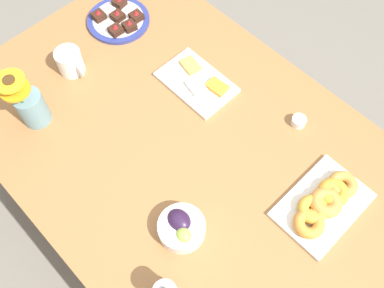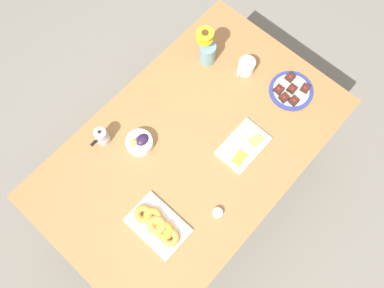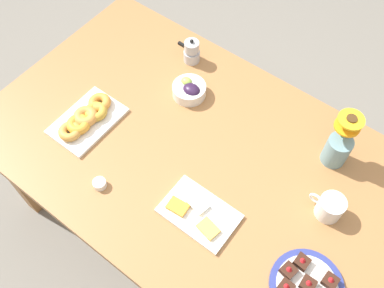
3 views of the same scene
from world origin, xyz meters
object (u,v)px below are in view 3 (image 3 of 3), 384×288
at_px(dining_table, 192,161).
at_px(cheese_platter, 198,213).
at_px(dessert_plate, 306,285).
at_px(coffee_mug, 330,207).
at_px(croissant_platter, 87,118).
at_px(moka_pot, 192,52).
at_px(grape_bowl, 189,90).
at_px(jam_cup_honey, 100,184).
at_px(flower_vase, 338,147).

height_order(dining_table, cheese_platter, cheese_platter).
distance_m(cheese_platter, dessert_plate, 0.41).
relative_size(coffee_mug, croissant_platter, 0.43).
xyz_separation_m(cheese_platter, moka_pot, (0.45, -0.56, 0.04)).
bearing_deg(coffee_mug, croissant_platter, 13.66).
distance_m(grape_bowl, jam_cup_honey, 0.52).
bearing_deg(cheese_platter, croissant_platter, -4.82).
bearing_deg(coffee_mug, flower_vase, -67.50).
relative_size(coffee_mug, jam_cup_honey, 2.59).
bearing_deg(coffee_mug, dining_table, 8.59).
height_order(cheese_platter, croissant_platter, croissant_platter).
height_order(dining_table, coffee_mug, coffee_mug).
bearing_deg(grape_bowl, flower_vase, -172.38).
xyz_separation_m(grape_bowl, croissant_platter, (0.24, 0.35, -0.01)).
height_order(coffee_mug, grape_bowl, coffee_mug).
height_order(croissant_platter, flower_vase, flower_vase).
xyz_separation_m(coffee_mug, grape_bowl, (0.69, -0.13, -0.02)).
relative_size(grape_bowl, dessert_plate, 0.58).
height_order(jam_cup_honey, moka_pot, moka_pot).
bearing_deg(grape_bowl, jam_cup_honey, 89.68).
xyz_separation_m(grape_bowl, cheese_platter, (-0.34, 0.40, -0.02)).
relative_size(grape_bowl, moka_pot, 1.15).
height_order(dining_table, dessert_plate, dessert_plate).
bearing_deg(grape_bowl, dining_table, 129.44).
height_order(grape_bowl, flower_vase, flower_vase).
bearing_deg(flower_vase, dining_table, 33.09).
bearing_deg(coffee_mug, cheese_platter, 38.13).
xyz_separation_m(jam_cup_honey, moka_pot, (0.11, -0.68, 0.03)).
distance_m(dining_table, grape_bowl, 0.29).
bearing_deg(grape_bowl, dessert_plate, 152.83).
distance_m(grape_bowl, moka_pot, 0.19).
relative_size(dining_table, jam_cup_honey, 33.33).
distance_m(jam_cup_honey, flower_vase, 0.86).
distance_m(coffee_mug, flower_vase, 0.23).
bearing_deg(jam_cup_honey, flower_vase, -135.23).
bearing_deg(jam_cup_honey, grape_bowl, -90.32).
bearing_deg(dining_table, cheese_platter, 131.83).
distance_m(coffee_mug, cheese_platter, 0.45).
bearing_deg(flower_vase, coffee_mug, 112.50).
bearing_deg(dessert_plate, coffee_mug, -76.11).
height_order(croissant_platter, jam_cup_honey, croissant_platter).
bearing_deg(jam_cup_honey, croissant_platter, -36.58).
height_order(grape_bowl, dessert_plate, grape_bowl).
height_order(dining_table, jam_cup_honey, jam_cup_honey).
distance_m(croissant_platter, jam_cup_honey, 0.29).
relative_size(flower_vase, moka_pot, 1.98).
distance_m(grape_bowl, croissant_platter, 0.42).
distance_m(grape_bowl, dessert_plate, 0.85).
relative_size(jam_cup_honey, moka_pot, 0.40).
distance_m(coffee_mug, grape_bowl, 0.70).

